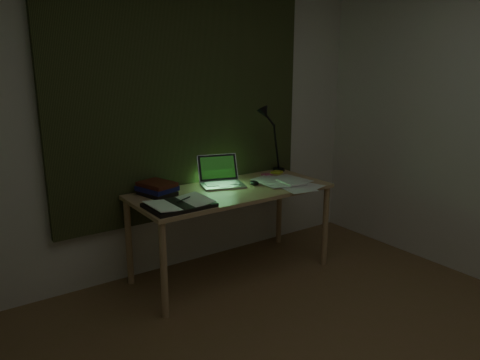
% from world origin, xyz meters
% --- Properties ---
extents(wall_back, '(3.50, 0.00, 2.50)m').
position_xyz_m(wall_back, '(0.00, 2.00, 1.25)').
color(wall_back, silver).
rests_on(wall_back, ground).
extents(curtain, '(2.20, 0.06, 2.00)m').
position_xyz_m(curtain, '(0.00, 1.96, 1.45)').
color(curtain, '#272D16').
rests_on(curtain, wall_back).
extents(desk, '(1.57, 0.69, 0.72)m').
position_xyz_m(desk, '(0.18, 1.58, 0.36)').
color(desk, tan).
rests_on(desk, floor).
extents(laptop, '(0.43, 0.46, 0.24)m').
position_xyz_m(laptop, '(0.18, 1.69, 0.84)').
color(laptop, silver).
rests_on(laptop, desk).
extents(open_textbook, '(0.45, 0.32, 0.04)m').
position_xyz_m(open_textbook, '(-0.36, 1.41, 0.74)').
color(open_textbook, white).
rests_on(open_textbook, desk).
extents(book_stack, '(0.26, 0.29, 0.10)m').
position_xyz_m(book_stack, '(-0.35, 1.77, 0.77)').
color(book_stack, white).
rests_on(book_stack, desk).
extents(loose_papers, '(0.47, 0.48, 0.02)m').
position_xyz_m(loose_papers, '(0.62, 1.45, 0.73)').
color(loose_papers, silver).
rests_on(loose_papers, desk).
extents(mouse, '(0.07, 0.10, 0.04)m').
position_xyz_m(mouse, '(0.41, 1.58, 0.74)').
color(mouse, black).
rests_on(mouse, desk).
extents(sticky_yellow, '(0.11, 0.11, 0.02)m').
position_xyz_m(sticky_yellow, '(0.82, 1.79, 0.73)').
color(sticky_yellow, '#C9D22C').
rests_on(sticky_yellow, desk).
extents(sticky_pink, '(0.08, 0.08, 0.02)m').
position_xyz_m(sticky_pink, '(0.68, 1.76, 0.73)').
color(sticky_pink, '#D7537C').
rests_on(sticky_pink, desk).
extents(desk_lamp, '(0.40, 0.32, 0.59)m').
position_xyz_m(desk_lamp, '(0.89, 1.85, 1.01)').
color(desk_lamp, black).
rests_on(desk_lamp, desk).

